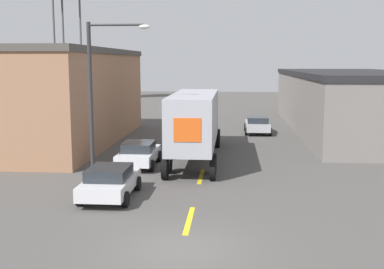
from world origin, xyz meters
name	(u,v)px	position (x,y,z in m)	size (l,w,h in m)	color
ground_plane	(181,249)	(0.00, 0.00, 0.00)	(160.00, 160.00, 0.00)	#4C4947
road_centerline	(201,176)	(0.00, 9.62, 0.00)	(0.20, 16.83, 0.01)	yellow
warehouse_left	(29,96)	(-13.04, 19.43, 3.34)	(12.79, 19.42, 6.67)	#9E7051
warehouse_right	(352,101)	(11.64, 27.30, 2.50)	(9.99, 27.67, 4.99)	slate
semi_truck	(196,119)	(-0.58, 14.21, 2.39)	(2.68, 12.51, 4.00)	black
parked_car_left_near	(110,181)	(-3.61, 5.43, 0.72)	(2.08, 4.12, 1.36)	silver
parked_car_right_far	(257,124)	(3.61, 24.91, 0.72)	(2.08, 4.12, 1.36)	#B2B2B7
parked_car_left_far	(139,153)	(-3.61, 11.75, 0.72)	(2.08, 4.12, 1.36)	silver
street_lamp	(98,86)	(-5.11, 9.37, 4.53)	(3.15, 0.32, 7.67)	#2D2D30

